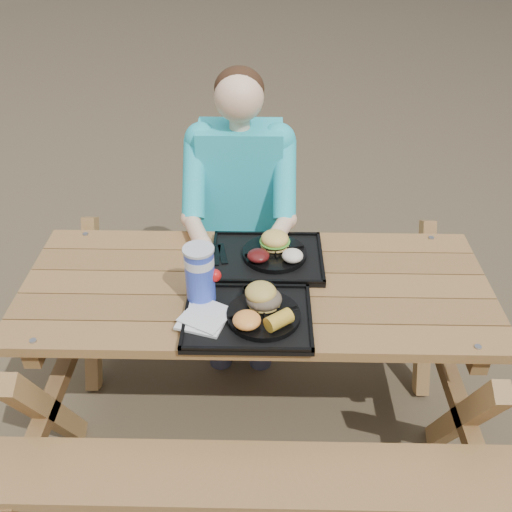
{
  "coord_description": "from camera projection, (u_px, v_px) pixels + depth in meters",
  "views": [
    {
      "loc": [
        0.03,
        -1.74,
        2.09
      ],
      "look_at": [
        0.0,
        0.0,
        0.88
      ],
      "focal_mm": 40.0,
      "sensor_mm": 36.0,
      "label": 1
    }
  ],
  "objects": [
    {
      "name": "plate_far",
      "position": [
        274.0,
        253.0,
        2.31
      ],
      "size": [
        0.26,
        0.26,
        0.02
      ],
      "primitive_type": "cylinder",
      "color": "black",
      "rests_on": "tray_far"
    },
    {
      "name": "potato_salad",
      "position": [
        293.0,
        256.0,
        2.24
      ],
      "size": [
        0.08,
        0.08,
        0.05
      ],
      "primitive_type": "ellipsoid",
      "color": "white",
      "rests_on": "plate_far"
    },
    {
      "name": "napkin_stack",
      "position": [
        203.0,
        318.0,
        1.99
      ],
      "size": [
        0.2,
        0.2,
        0.02
      ],
      "primitive_type": "cube",
      "rotation": [
        0.0,
        0.0,
        -0.29
      ],
      "color": "silver",
      "rests_on": "tray_near"
    },
    {
      "name": "baked_beans",
      "position": [
        258.0,
        256.0,
        2.24
      ],
      "size": [
        0.09,
        0.09,
        0.04
      ],
      "primitive_type": "ellipsoid",
      "color": "#511010",
      "rests_on": "plate_far"
    },
    {
      "name": "condiment_bbq",
      "position": [
        248.0,
        291.0,
        2.1
      ],
      "size": [
        0.04,
        0.04,
        0.03
      ],
      "primitive_type": "cylinder",
      "color": "black",
      "rests_on": "tray_near"
    },
    {
      "name": "tray_far",
      "position": [
        267.0,
        259.0,
        2.31
      ],
      "size": [
        0.45,
        0.35,
        0.02
      ],
      "primitive_type": "cube",
      "color": "black",
      "rests_on": "picnic_table"
    },
    {
      "name": "cutlery_far",
      "position": [
        223.0,
        254.0,
        2.32
      ],
      "size": [
        0.05,
        0.15,
        0.01
      ],
      "primitive_type": "cube",
      "rotation": [
        0.0,
        0.0,
        0.19
      ],
      "color": "black",
      "rests_on": "tray_far"
    },
    {
      "name": "mac_cheese",
      "position": [
        247.0,
        320.0,
        1.92
      ],
      "size": [
        0.1,
        0.1,
        0.05
      ],
      "primitive_type": "ellipsoid",
      "color": "#FFA243",
      "rests_on": "plate_near"
    },
    {
      "name": "sandwich",
      "position": [
        264.0,
        291.0,
        1.99
      ],
      "size": [
        0.12,
        0.12,
        0.12
      ],
      "primitive_type": null,
      "color": "gold",
      "rests_on": "plate_near"
    },
    {
      "name": "picnic_table",
      "position": [
        256.0,
        354.0,
        2.41
      ],
      "size": [
        1.8,
        1.49,
        0.75
      ],
      "primitive_type": null,
      "color": "#999999",
      "rests_on": "ground"
    },
    {
      "name": "plate_near",
      "position": [
        263.0,
        315.0,
        2.0
      ],
      "size": [
        0.26,
        0.26,
        0.02
      ],
      "primitive_type": "cylinder",
      "color": "black",
      "rests_on": "tray_near"
    },
    {
      "name": "ground",
      "position": [
        256.0,
        413.0,
        2.62
      ],
      "size": [
        60.0,
        60.0,
        0.0
      ],
      "primitive_type": "plane",
      "color": "#999999",
      "rests_on": "ground"
    },
    {
      "name": "corn_cob",
      "position": [
        279.0,
        320.0,
        1.92
      ],
      "size": [
        0.13,
        0.13,
        0.05
      ],
      "primitive_type": null,
      "rotation": [
        0.0,
        0.0,
        0.66
      ],
      "color": "gold",
      "rests_on": "plate_near"
    },
    {
      "name": "tray_near",
      "position": [
        248.0,
        318.0,
        2.01
      ],
      "size": [
        0.45,
        0.35,
        0.02
      ],
      "primitive_type": "cube",
      "color": "black",
      "rests_on": "picnic_table"
    },
    {
      "name": "burger",
      "position": [
        275.0,
        236.0,
        2.3
      ],
      "size": [
        0.12,
        0.12,
        0.1
      ],
      "primitive_type": null,
      "color": "#F1BE55",
      "rests_on": "plate_far"
    },
    {
      "name": "soda_cup",
      "position": [
        200.0,
        275.0,
        2.03
      ],
      "size": [
        0.11,
        0.11,
        0.21
      ],
      "primitive_type": "cylinder",
      "color": "#1A37C9",
      "rests_on": "tray_near"
    },
    {
      "name": "diner",
      "position": [
        241.0,
        224.0,
        2.77
      ],
      "size": [
        0.48,
        0.84,
        1.28
      ],
      "primitive_type": null,
      "color": "#1A94B6",
      "rests_on": "ground"
    },
    {
      "name": "condiment_mustard",
      "position": [
        268.0,
        289.0,
        2.11
      ],
      "size": [
        0.06,
        0.06,
        0.03
      ],
      "primitive_type": "cylinder",
      "color": "yellow",
      "rests_on": "tray_near"
    }
  ]
}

